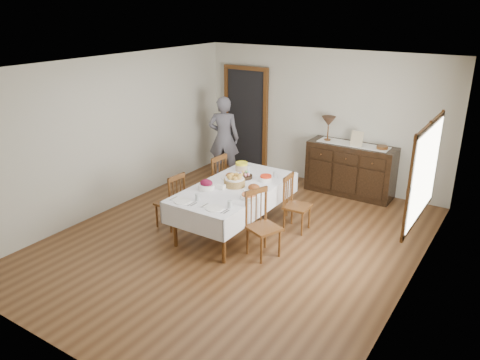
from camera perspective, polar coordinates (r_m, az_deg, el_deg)
The scene contains 26 objects.
ground at distance 7.16m, azimuth -0.44°, elevation -7.36°, with size 6.00×6.00×0.00m, color brown.
room_shell at distance 6.97m, azimuth 0.44°, elevation 6.34°, with size 5.02×6.02×2.65m.
dining_table at distance 7.21m, azimuth -0.69°, elevation -1.41°, with size 1.10×2.17×0.74m.
chair_left_near at distance 7.45m, azimuth -8.31°, elevation -2.49°, with size 0.40×0.40×0.91m.
chair_left_far at distance 8.11m, azimuth -3.23°, elevation -0.12°, with size 0.43×0.43×0.97m.
chair_right_near at distance 6.59m, azimuth 2.64°, elevation -5.26°, with size 0.52×0.52×0.96m.
chair_right_far at distance 7.36m, azimuth 6.70°, elevation -2.79°, with size 0.39×0.39×0.89m.
sideboard at distance 8.92m, azimuth 13.31°, elevation 1.28°, with size 1.60×0.58×0.96m.
person at distance 9.39m, azimuth -1.99°, elevation 5.48°, with size 0.56×0.36×1.80m, color slate.
bread_basket at distance 7.16m, azimuth -0.68°, elevation -0.13°, with size 0.33×0.33×0.19m.
egg_basket at distance 7.49m, azimuth 0.59°, elevation 0.51°, with size 0.24×0.24×0.11m.
ham_platter_a at distance 7.48m, azimuth -1.08°, elevation 0.40°, with size 0.33×0.33×0.11m.
ham_platter_b at distance 7.02m, azimuth 1.72°, elevation -1.01°, with size 0.33×0.33×0.11m.
beet_bowl at distance 7.06m, azimuth -4.12°, elevation -0.62°, with size 0.25×0.25×0.15m.
carrot_bowl at distance 7.39m, azimuth 3.17°, elevation 0.22°, with size 0.22×0.22×0.09m.
pineapple_bowl at distance 7.84m, azimuth 0.21°, elevation 1.67°, with size 0.21×0.21×0.14m.
casserole_dish at distance 6.72m, azimuth 1.07°, elevation -1.99°, with size 0.25×0.25×0.08m.
butter_dish at distance 7.07m, azimuth -2.39°, elevation -0.80°, with size 0.14×0.09×0.07m.
setting_left at distance 6.68m, azimuth -6.44°, elevation -2.39°, with size 0.42×0.31×0.10m.
setting_right at distance 6.42m, azimuth -2.52°, elevation -3.28°, with size 0.42×0.31×0.10m.
glass_far_a at distance 7.84m, azimuth 0.97°, elevation 1.48°, with size 0.07×0.07×0.09m.
glass_far_b at distance 7.55m, azimuth 4.32°, elevation 0.72°, with size 0.06×0.06×0.10m.
runner at distance 8.78m, azimuth 13.64°, elevation 4.26°, with size 1.30×0.35×0.01m.
table_lamp at distance 8.84m, azimuth 10.75°, elevation 6.96°, with size 0.26×0.26×0.46m.
picture_frame at distance 8.63m, azimuth 14.06°, elevation 4.87°, with size 0.22×0.08×0.28m.
deco_bowl at distance 8.62m, azimuth 16.95°, elevation 3.81°, with size 0.20×0.20×0.06m.
Camera 1 is at (3.48, -5.27, 3.39)m, focal length 35.00 mm.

